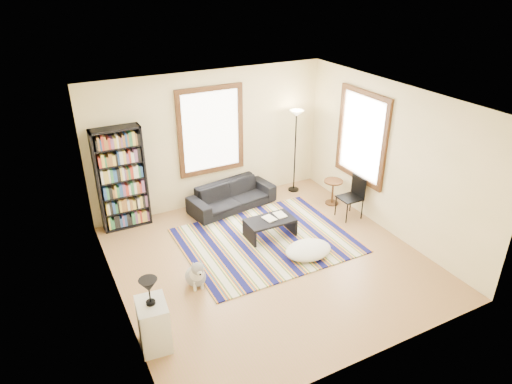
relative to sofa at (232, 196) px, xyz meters
name	(u,v)px	position (x,y,z in m)	size (l,w,h in m)	color
floor	(269,263)	(-0.24, -2.05, -0.32)	(5.00, 5.00, 0.10)	#9D6747
ceiling	(272,98)	(-0.24, -2.05, 2.58)	(5.00, 5.00, 0.10)	white
wall_back	(210,139)	(-0.24, 0.50, 1.13)	(5.00, 0.10, 2.80)	#FEE2AB
wall_front	(378,274)	(-0.24, -4.60, 1.13)	(5.00, 0.10, 2.80)	#FEE2AB
wall_left	(107,225)	(-2.79, -2.05, 1.13)	(0.10, 5.00, 2.80)	#FEE2AB
wall_right	(392,159)	(2.31, -2.05, 1.13)	(0.10, 5.00, 2.80)	#FEE2AB
window_back	(211,131)	(-0.24, 0.42, 1.33)	(1.20, 0.06, 1.60)	white
window_right	(362,137)	(2.23, -1.25, 1.33)	(0.06, 1.20, 1.60)	white
rug	(266,240)	(0.01, -1.48, -0.26)	(3.02, 2.42, 0.02)	#0D0E44
sofa	(232,196)	(0.00, 0.00, 0.00)	(0.72, 1.83, 0.53)	black
bookshelf	(121,179)	(-2.13, 0.27, 0.73)	(0.90, 0.30, 2.00)	black
coffee_table	(270,228)	(0.15, -1.37, -0.09)	(0.90, 0.50, 0.36)	black
book_a	(265,220)	(0.05, -1.37, 0.10)	(0.26, 0.19, 0.02)	beige
book_b	(276,216)	(0.30, -1.32, 0.10)	(0.19, 0.26, 0.02)	beige
floor_cushion	(308,250)	(0.44, -2.23, -0.16)	(0.85, 0.64, 0.21)	silver
floor_lamp	(295,152)	(1.58, 0.10, 0.66)	(0.30, 0.30, 1.86)	black
side_table	(333,192)	(1.96, -0.83, 0.00)	(0.40, 0.40, 0.54)	#4A2912
folding_chair	(350,198)	(1.91, -1.46, 0.16)	(0.42, 0.40, 0.86)	black
white_cabinet	(154,325)	(-2.54, -3.06, 0.08)	(0.38, 0.50, 0.70)	silver
table_lamp	(149,292)	(-2.54, -3.06, 0.62)	(0.24, 0.24, 0.38)	black
dog	(195,271)	(-1.60, -2.08, -0.01)	(0.36, 0.51, 0.51)	#ADADAD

